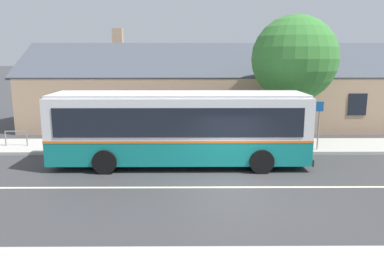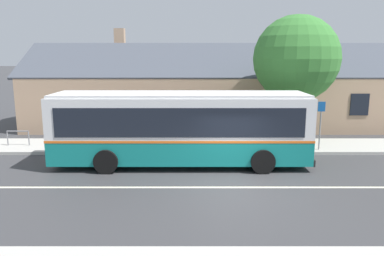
% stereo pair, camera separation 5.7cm
% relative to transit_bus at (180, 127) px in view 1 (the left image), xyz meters
% --- Properties ---
extents(ground_plane, '(300.00, 300.00, 0.00)m').
position_rel_transit_bus_xyz_m(ground_plane, '(2.07, -2.90, -1.70)').
color(ground_plane, '#38383A').
extents(sidewalk_far, '(60.00, 3.00, 0.15)m').
position_rel_transit_bus_xyz_m(sidewalk_far, '(2.07, 3.10, -1.63)').
color(sidewalk_far, '#ADAAA3').
rests_on(sidewalk_far, ground).
extents(curb_near, '(60.00, 0.50, 0.12)m').
position_rel_transit_bus_xyz_m(curb_near, '(2.07, -7.65, -1.64)').
color(curb_near, '#ADAAA3').
rests_on(curb_near, ground).
extents(lane_divider_stripe, '(60.00, 0.16, 0.01)m').
position_rel_transit_bus_xyz_m(lane_divider_stripe, '(2.07, -2.90, -1.70)').
color(lane_divider_stripe, beige).
rests_on(lane_divider_stripe, ground).
extents(community_building, '(24.79, 8.68, 6.60)m').
position_rel_transit_bus_xyz_m(community_building, '(2.00, 10.52, 0.13)').
color(community_building, tan).
rests_on(community_building, ground).
extents(transit_bus, '(11.01, 2.79, 3.17)m').
position_rel_transit_bus_xyz_m(transit_bus, '(0.00, 0.00, 0.00)').
color(transit_bus, '#147F7A').
rests_on(transit_bus, ground).
extents(bench_by_building, '(1.56, 0.51, 0.94)m').
position_rel_transit_bus_xyz_m(bench_by_building, '(-5.66, 2.85, -1.14)').
color(bench_by_building, brown).
rests_on(bench_by_building, sidewalk_far).
extents(bench_down_street, '(1.85, 0.51, 0.94)m').
position_rel_transit_bus_xyz_m(bench_down_street, '(-0.79, 3.01, -1.13)').
color(bench_down_street, brown).
rests_on(bench_down_street, sidewalk_far).
extents(street_tree_primary, '(4.54, 4.54, 6.84)m').
position_rel_transit_bus_xyz_m(street_tree_primary, '(5.98, 4.10, 2.85)').
color(street_tree_primary, '#4C3828').
rests_on(street_tree_primary, ground).
extents(bus_stop_sign, '(0.36, 0.07, 2.40)m').
position_rel_transit_bus_xyz_m(bus_stop_sign, '(6.77, 2.09, -0.06)').
color(bus_stop_sign, gray).
rests_on(bus_stop_sign, sidewalk_far).
extents(bike_rack, '(1.16, 0.06, 0.78)m').
position_rel_transit_bus_xyz_m(bike_rack, '(-8.51, 2.97, -1.02)').
color(bike_rack, slate).
rests_on(bike_rack, sidewalk_far).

